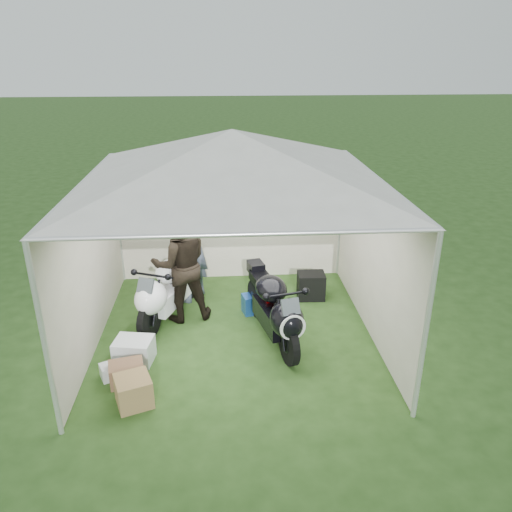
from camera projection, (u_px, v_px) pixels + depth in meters
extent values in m
plane|color=#203D14|center=(236.00, 332.00, 7.51)|extent=(80.00, 80.00, 0.00)
cylinder|color=silver|center=(45.00, 345.00, 5.10)|extent=(0.06, 0.06, 2.30)
cylinder|color=silver|center=(426.00, 330.00, 5.36)|extent=(0.06, 0.06, 2.30)
cylinder|color=silver|center=(118.00, 220.00, 8.78)|extent=(0.06, 0.06, 2.30)
cylinder|color=silver|center=(341.00, 215.00, 9.04)|extent=(0.06, 0.06, 2.30)
cube|color=beige|center=(231.00, 218.00, 8.91)|extent=(4.00, 0.02, 2.30)
cube|color=beige|center=(91.00, 266.00, 6.94)|extent=(0.02, 4.00, 2.30)
cube|color=beige|center=(373.00, 258.00, 7.20)|extent=(0.02, 4.00, 2.30)
pyramid|color=silver|center=(232.00, 156.00, 6.49)|extent=(5.66, 5.66, 0.70)
cube|color=#99A5B7|center=(134.00, 181.00, 8.51)|extent=(0.22, 0.02, 0.28)
cube|color=#99A5B7|center=(154.00, 181.00, 8.54)|extent=(0.22, 0.02, 0.28)
cube|color=#99A5B7|center=(175.00, 180.00, 8.56)|extent=(0.22, 0.01, 0.28)
cube|color=#99A5B7|center=(195.00, 180.00, 8.58)|extent=(0.22, 0.01, 0.28)
cube|color=#99A5B7|center=(135.00, 198.00, 8.63)|extent=(0.22, 0.02, 0.28)
cube|color=#99A5B7|center=(156.00, 198.00, 8.65)|extent=(0.22, 0.01, 0.28)
cube|color=#99A5B7|center=(176.00, 197.00, 8.67)|extent=(0.22, 0.02, 0.28)
cube|color=#99A5B7|center=(196.00, 197.00, 8.70)|extent=(0.22, 0.01, 0.28)
cylinder|color=#D8590C|center=(242.00, 174.00, 8.58)|extent=(3.20, 0.02, 0.02)
cylinder|color=black|center=(149.00, 320.00, 7.27)|extent=(0.31, 0.58, 0.58)
cylinder|color=black|center=(189.00, 281.00, 8.46)|extent=(0.35, 0.60, 0.58)
cube|color=white|center=(169.00, 296.00, 7.79)|extent=(0.65, 0.98, 0.29)
ellipsoid|color=white|center=(151.00, 298.00, 7.23)|extent=(0.62, 0.71, 0.49)
ellipsoid|color=white|center=(170.00, 271.00, 7.73)|extent=(0.62, 0.72, 0.34)
cube|color=black|center=(182.00, 265.00, 8.09)|extent=(0.45, 0.64, 0.14)
cube|color=white|center=(190.00, 253.00, 8.34)|extent=(0.31, 0.35, 0.18)
cube|color=black|center=(180.00, 276.00, 8.07)|extent=(0.29, 0.53, 0.10)
cube|color=#3F474C|center=(145.00, 286.00, 7.03)|extent=(0.27, 0.22, 0.20)
cylinder|color=black|center=(289.00, 344.00, 6.66)|extent=(0.24, 0.60, 0.59)
cylinder|color=black|center=(257.00, 298.00, 7.88)|extent=(0.28, 0.61, 0.59)
cube|color=black|center=(273.00, 316.00, 7.20)|extent=(0.55, 0.99, 0.30)
ellipsoid|color=black|center=(287.00, 320.00, 6.63)|extent=(0.57, 0.68, 0.50)
ellipsoid|color=black|center=(271.00, 288.00, 7.13)|extent=(0.57, 0.70, 0.35)
cube|color=black|center=(262.00, 281.00, 7.51)|extent=(0.39, 0.64, 0.14)
cube|color=black|center=(256.00, 268.00, 7.76)|extent=(0.28, 0.34, 0.18)
cube|color=#950101|center=(264.00, 294.00, 7.48)|extent=(0.22, 0.55, 0.10)
cube|color=#3F474C|center=(291.00, 307.00, 6.42)|extent=(0.26, 0.20, 0.21)
cylinder|color=white|center=(293.00, 328.00, 6.44)|extent=(0.35, 0.10, 0.36)
cube|color=blue|center=(256.00, 303.00, 8.03)|extent=(0.46, 0.35, 0.31)
imported|color=black|center=(181.00, 264.00, 7.57)|extent=(1.02, 0.87, 1.84)
imported|color=slate|center=(190.00, 243.00, 8.16)|extent=(0.78, 0.87, 2.00)
cube|color=black|center=(311.00, 286.00, 8.46)|extent=(0.46, 0.37, 0.45)
cube|color=silver|center=(134.00, 350.00, 6.75)|extent=(0.56, 0.47, 0.33)
cube|color=olive|center=(134.00, 391.00, 5.94)|extent=(0.52, 0.52, 0.36)
cube|color=silver|center=(111.00, 371.00, 6.44)|extent=(0.33, 0.31, 0.19)
cube|color=brown|center=(127.00, 373.00, 6.33)|extent=(0.48, 0.39, 0.28)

